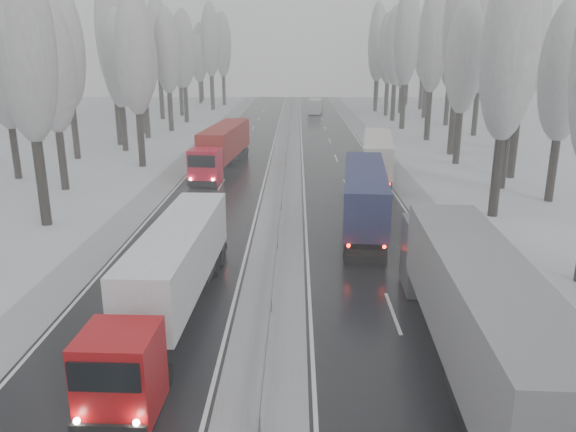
{
  "coord_description": "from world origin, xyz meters",
  "views": [
    {
      "loc": [
        1.08,
        -10.0,
        10.82
      ],
      "look_at": [
        0.63,
        19.25,
        2.2
      ],
      "focal_mm": 35.0,
      "sensor_mm": 36.0,
      "label": 1
    }
  ],
  "objects_px": {
    "truck_grey_tarp": "(473,301)",
    "truck_red_white": "(173,269)",
    "truck_red_red": "(223,145)",
    "truck_blue_box": "(364,191)",
    "truck_cream_box": "(377,153)",
    "box_truck_distant": "(316,106)"
  },
  "relations": [
    {
      "from": "truck_red_white",
      "to": "truck_red_red",
      "type": "height_order",
      "value": "truck_red_red"
    },
    {
      "from": "truck_blue_box",
      "to": "truck_red_red",
      "type": "distance_m",
      "value": 20.98
    },
    {
      "from": "truck_red_white",
      "to": "truck_blue_box",
      "type": "bearing_deg",
      "value": 56.22
    },
    {
      "from": "truck_cream_box",
      "to": "truck_red_red",
      "type": "xyz_separation_m",
      "value": [
        -14.07,
        3.46,
        0.14
      ]
    },
    {
      "from": "truck_cream_box",
      "to": "truck_red_white",
      "type": "height_order",
      "value": "truck_cream_box"
    },
    {
      "from": "truck_cream_box",
      "to": "truck_red_red",
      "type": "height_order",
      "value": "truck_red_red"
    },
    {
      "from": "truck_blue_box",
      "to": "box_truck_distant",
      "type": "bearing_deg",
      "value": 96.24
    },
    {
      "from": "truck_grey_tarp",
      "to": "truck_cream_box",
      "type": "xyz_separation_m",
      "value": [
        1.04,
        31.21,
        -0.38
      ]
    },
    {
      "from": "box_truck_distant",
      "to": "truck_red_white",
      "type": "relative_size",
      "value": 0.5
    },
    {
      "from": "truck_red_red",
      "to": "truck_cream_box",
      "type": "bearing_deg",
      "value": -8.62
    },
    {
      "from": "truck_blue_box",
      "to": "truck_red_red",
      "type": "xyz_separation_m",
      "value": [
        -11.27,
        17.7,
        0.06
      ]
    },
    {
      "from": "truck_cream_box",
      "to": "box_truck_distant",
      "type": "height_order",
      "value": "truck_cream_box"
    },
    {
      "from": "truck_grey_tarp",
      "to": "truck_cream_box",
      "type": "relative_size",
      "value": 1.17
    },
    {
      "from": "truck_grey_tarp",
      "to": "truck_red_red",
      "type": "xyz_separation_m",
      "value": [
        -13.02,
        34.67,
        -0.24
      ]
    },
    {
      "from": "truck_grey_tarp",
      "to": "truck_red_white",
      "type": "height_order",
      "value": "truck_grey_tarp"
    },
    {
      "from": "truck_red_white",
      "to": "truck_red_red",
      "type": "xyz_separation_m",
      "value": [
        -1.87,
        30.84,
        0.18
      ]
    },
    {
      "from": "truck_red_white",
      "to": "box_truck_distant",
      "type": "bearing_deg",
      "value": 85.78
    },
    {
      "from": "truck_grey_tarp",
      "to": "box_truck_distant",
      "type": "xyz_separation_m",
      "value": [
        -2.68,
        84.43,
        -1.25
      ]
    },
    {
      "from": "truck_blue_box",
      "to": "truck_cream_box",
      "type": "relative_size",
      "value": 1.04
    },
    {
      "from": "box_truck_distant",
      "to": "truck_blue_box",
      "type": "bearing_deg",
      "value": -82.69
    },
    {
      "from": "truck_blue_box",
      "to": "truck_cream_box",
      "type": "bearing_deg",
      "value": 84.34
    },
    {
      "from": "truck_grey_tarp",
      "to": "truck_red_red",
      "type": "distance_m",
      "value": 37.04
    }
  ]
}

